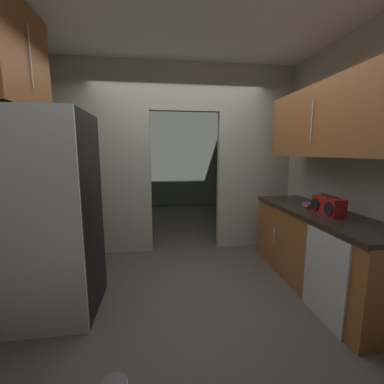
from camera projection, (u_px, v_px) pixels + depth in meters
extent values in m
plane|color=#47423D|center=(190.00, 293.00, 2.74)|extent=(20.00, 20.00, 0.00)
cube|color=silver|center=(185.00, 28.00, 2.68)|extent=(3.92, 6.66, 0.06)
cube|color=#ADA899|center=(105.00, 161.00, 3.67)|extent=(1.33, 0.12, 2.81)
cube|color=#ADA899|center=(253.00, 160.00, 3.97)|extent=(1.15, 0.12, 2.81)
cube|color=#ADA899|center=(185.00, 87.00, 3.66)|extent=(1.04, 0.12, 0.68)
cube|color=gray|center=(169.00, 156.00, 7.09)|extent=(3.52, 0.10, 2.81)
cube|color=gray|center=(91.00, 158.00, 5.22)|extent=(0.10, 3.34, 2.81)
cube|color=gray|center=(248.00, 157.00, 5.68)|extent=(0.10, 3.34, 2.81)
cube|color=black|center=(49.00, 216.00, 2.31)|extent=(0.79, 0.73, 1.88)
cube|color=#B7BABC|center=(29.00, 229.00, 1.94)|extent=(0.79, 0.03, 1.88)
cube|color=brown|center=(317.00, 251.00, 2.83)|extent=(0.59, 1.98, 0.84)
cube|color=black|center=(320.00, 213.00, 2.76)|extent=(0.63, 1.98, 0.04)
cylinder|color=#B7BABC|center=(316.00, 266.00, 2.36)|extent=(0.01, 0.01, 0.22)
cylinder|color=#B7BABC|center=(274.00, 236.00, 3.21)|extent=(0.01, 0.01, 0.22)
cube|color=#B7BABC|center=(324.00, 278.00, 2.25)|extent=(0.02, 0.56, 0.82)
cube|color=brown|center=(328.00, 121.00, 2.60)|extent=(0.34, 1.78, 0.74)
cylinder|color=#B7BABC|center=(312.00, 121.00, 2.58)|extent=(0.01, 0.01, 0.44)
cube|color=brown|center=(7.00, 55.00, 2.14)|extent=(0.34, 0.87, 0.88)
cylinder|color=#B7BABC|center=(30.00, 56.00, 2.16)|extent=(0.01, 0.01, 0.53)
cube|color=maroon|center=(328.00, 206.00, 2.58)|extent=(0.14, 0.35, 0.19)
cylinder|color=#262626|center=(329.00, 195.00, 2.56)|extent=(0.02, 0.25, 0.02)
cylinder|color=black|center=(328.00, 209.00, 2.47)|extent=(0.01, 0.13, 0.13)
cylinder|color=black|center=(315.00, 204.00, 2.67)|extent=(0.01, 0.13, 0.13)
cube|color=red|center=(309.00, 206.00, 2.97)|extent=(0.12, 0.13, 0.01)
cube|color=gold|center=(309.00, 205.00, 2.96)|extent=(0.13, 0.15, 0.02)
cube|color=#8C3893|center=(310.00, 204.00, 2.95)|extent=(0.13, 0.16, 0.02)
cylinder|color=#4C4C51|center=(114.00, 383.00, 1.48)|extent=(0.15, 0.15, 0.01)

